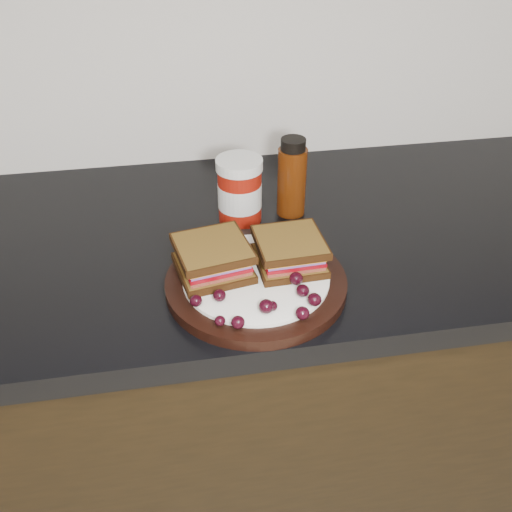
{
  "coord_description": "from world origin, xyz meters",
  "views": [
    {
      "loc": [
        0.06,
        0.86,
        1.46
      ],
      "look_at": [
        0.17,
        1.54,
        0.96
      ],
      "focal_mm": 40.0,
      "sensor_mm": 36.0,
      "label": 1
    }
  ],
  "objects": [
    {
      "name": "grape_18",
      "position": [
        0.1,
        1.57,
        0.93
      ],
      "size": [
        0.02,
        0.02,
        0.02
      ],
      "primitive_type": "ellipsoid",
      "color": "black",
      "rests_on": "plate"
    },
    {
      "name": "grape_17",
      "position": [
        0.13,
        1.59,
        0.93
      ],
      "size": [
        0.02,
        0.02,
        0.02
      ],
      "primitive_type": "ellipsoid",
      "color": "black",
      "rests_on": "plate"
    },
    {
      "name": "grape_13",
      "position": [
        0.12,
        1.61,
        0.93
      ],
      "size": [
        0.02,
        0.02,
        0.02
      ],
      "primitive_type": "ellipsoid",
      "color": "black",
      "rests_on": "plate"
    },
    {
      "name": "grape_6",
      "position": [
        0.22,
        1.43,
        0.93
      ],
      "size": [
        0.02,
        0.02,
        0.02
      ],
      "primitive_type": "ellipsoid",
      "color": "black",
      "rests_on": "plate"
    },
    {
      "name": "oil_bottle",
      "position": [
        0.28,
        1.75,
        0.97
      ],
      "size": [
        0.06,
        0.06,
        0.15
      ],
      "primitive_type": "cylinder",
      "rotation": [
        0.0,
        0.0,
        -0.24
      ],
      "color": "#451C06",
      "rests_on": "countertop"
    },
    {
      "name": "grape_5",
      "position": [
        0.18,
        1.46,
        0.93
      ],
      "size": [
        0.02,
        0.02,
        0.01
      ],
      "primitive_type": "ellipsoid",
      "color": "black",
      "rests_on": "plate"
    },
    {
      "name": "grape_1",
      "position": [
        0.11,
        1.49,
        0.93
      ],
      "size": [
        0.02,
        0.02,
        0.02
      ],
      "primitive_type": "ellipsoid",
      "color": "black",
      "rests_on": "plate"
    },
    {
      "name": "grape_0",
      "position": [
        0.08,
        1.48,
        0.93
      ],
      "size": [
        0.02,
        0.02,
        0.02
      ],
      "primitive_type": "ellipsoid",
      "color": "black",
      "rests_on": "plate"
    },
    {
      "name": "grape_19",
      "position": [
        0.08,
        1.56,
        0.93
      ],
      "size": [
        0.02,
        0.02,
        0.02
      ],
      "primitive_type": "ellipsoid",
      "color": "black",
      "rests_on": "plate"
    },
    {
      "name": "base_cabinets",
      "position": [
        0.0,
        1.7,
        0.43
      ],
      "size": [
        3.96,
        0.58,
        0.86
      ],
      "primitive_type": "cube",
      "color": "black",
      "rests_on": "ground_plane"
    },
    {
      "name": "grape_2",
      "position": [
        0.11,
        1.44,
        0.93
      ],
      "size": [
        0.02,
        0.02,
        0.01
      ],
      "primitive_type": "ellipsoid",
      "color": "black",
      "rests_on": "plate"
    },
    {
      "name": "sandwich_right",
      "position": [
        0.23,
        1.56,
        0.95
      ],
      "size": [
        0.11,
        0.11,
        0.05
      ],
      "primitive_type": null,
      "rotation": [
        0.0,
        0.0,
        0.05
      ],
      "color": "brown",
      "rests_on": "plate"
    },
    {
      "name": "grape_8",
      "position": [
        0.23,
        1.48,
        0.93
      ],
      "size": [
        0.02,
        0.02,
        0.02
      ],
      "primitive_type": "ellipsoid",
      "color": "black",
      "rests_on": "plate"
    },
    {
      "name": "grape_4",
      "position": [
        0.17,
        1.45,
        0.93
      ],
      "size": [
        0.02,
        0.02,
        0.02
      ],
      "primitive_type": "ellipsoid",
      "color": "black",
      "rests_on": "plate"
    },
    {
      "name": "condiment_jar",
      "position": [
        0.18,
        1.74,
        0.96
      ],
      "size": [
        0.1,
        0.1,
        0.12
      ],
      "primitive_type": "cylinder",
      "rotation": [
        0.0,
        0.0,
        0.26
      ],
      "color": "maroon",
      "rests_on": "countertop"
    },
    {
      "name": "grape_3",
      "position": [
        0.13,
        1.43,
        0.93
      ],
      "size": [
        0.02,
        0.02,
        0.02
      ],
      "primitive_type": "ellipsoid",
      "color": "black",
      "rests_on": "plate"
    },
    {
      "name": "countertop",
      "position": [
        0.0,
        1.7,
        0.88
      ],
      "size": [
        3.98,
        0.6,
        0.04
      ],
      "primitive_type": "cube",
      "color": "black",
      "rests_on": "base_cabinets"
    },
    {
      "name": "grape_12",
      "position": [
        0.24,
        1.57,
        0.93
      ],
      "size": [
        0.02,
        0.02,
        0.02
      ],
      "primitive_type": "ellipsoid",
      "color": "black",
      "rests_on": "plate"
    },
    {
      "name": "sandwich_left",
      "position": [
        0.11,
        1.56,
        0.95
      ],
      "size": [
        0.13,
        0.13,
        0.05
      ],
      "primitive_type": null,
      "rotation": [
        0.0,
        0.0,
        0.18
      ],
      "color": "brown",
      "rests_on": "plate"
    },
    {
      "name": "grape_10",
      "position": [
        0.26,
        1.54,
        0.93
      ],
      "size": [
        0.02,
        0.02,
        0.02
      ],
      "primitive_type": "ellipsoid",
      "color": "black",
      "rests_on": "plate"
    },
    {
      "name": "grape_9",
      "position": [
        0.23,
        1.51,
        0.93
      ],
      "size": [
        0.02,
        0.02,
        0.02
      ],
      "primitive_type": "ellipsoid",
      "color": "black",
      "rests_on": "plate"
    },
    {
      "name": "grape_11",
      "position": [
        0.23,
        1.57,
        0.93
      ],
      "size": [
        0.02,
        0.02,
        0.02
      ],
      "primitive_type": "ellipsoid",
      "color": "black",
      "rests_on": "plate"
    },
    {
      "name": "plate",
      "position": [
        0.17,
        1.54,
        0.91
      ],
      "size": [
        0.28,
        0.28,
        0.02
      ],
      "primitive_type": "cylinder",
      "color": "black",
      "rests_on": "countertop"
    },
    {
      "name": "grape_7",
      "position": [
        0.24,
        1.46,
        0.93
      ],
      "size": [
        0.02,
        0.02,
        0.02
      ],
      "primitive_type": "ellipsoid",
      "color": "black",
      "rests_on": "plate"
    },
    {
      "name": "grape_16",
      "position": [
        0.09,
        1.52,
        0.93
      ],
      "size": [
        0.02,
        0.02,
        0.01
      ],
      "primitive_type": "ellipsoid",
      "color": "black",
      "rests_on": "plate"
    },
    {
      "name": "grape_14",
      "position": [
        0.1,
        1.58,
        0.93
      ],
      "size": [
        0.01,
        0.01,
        0.01
      ],
      "primitive_type": "ellipsoid",
      "color": "black",
      "rests_on": "plate"
    },
    {
      "name": "grape_15",
      "position": [
        0.11,
        1.55,
        0.93
      ],
      "size": [
        0.02,
        0.02,
        0.02
      ],
      "primitive_type": "ellipsoid",
      "color": "black",
      "rests_on": "plate"
    }
  ]
}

